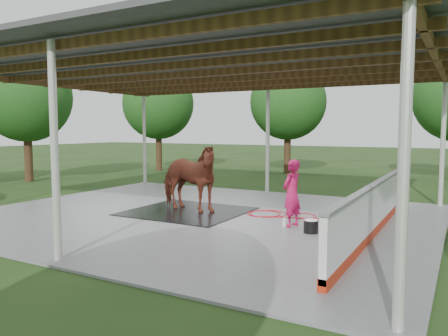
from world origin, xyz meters
The scene contains 12 objects.
ground centered at (0.00, 0.00, 0.00)m, with size 100.00×100.00×0.00m, color #1E3814.
concrete_slab centered at (0.00, 0.00, 0.03)m, with size 12.00×10.00×0.05m, color slate.
pavilion_structure centered at (0.00, 0.00, 3.97)m, with size 12.60×10.60×4.05m.
dasher_board centered at (4.60, 0.00, 0.59)m, with size 0.16×8.00×1.15m.
tree_belt centered at (0.30, 0.90, 3.79)m, with size 28.00×28.00×5.80m.
rubber_mat centered at (-0.51, 0.22, 0.06)m, with size 3.14×2.95×0.02m, color black.
horse centered at (-0.51, 0.22, 1.01)m, with size 1.01×2.23×1.88m, color maroon.
handler centered at (2.72, -0.14, 0.86)m, with size 0.59×0.39×1.61m, color #BA134D.
wash_bucket centered at (3.33, -0.56, 0.20)m, with size 0.32×0.32×0.30m.
soap_bottle_a centered at (2.61, -0.32, 0.19)m, with size 0.11×0.11×0.28m, color silver.
soap_bottle_b centered at (4.00, 0.20, 0.15)m, with size 0.09×0.09×0.19m, color #338CD8.
hose_coil centered at (1.81, 1.01, 0.06)m, with size 2.01×1.07×0.02m.
Camera 1 is at (6.30, -9.94, 2.38)m, focal length 35.00 mm.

